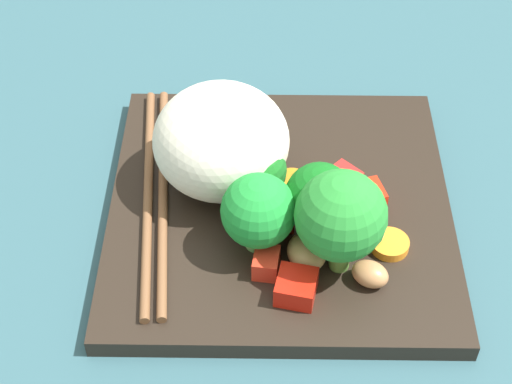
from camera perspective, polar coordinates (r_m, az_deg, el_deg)
name	(u,v)px	position (r cm, az deg, el deg)	size (l,w,h in cm)	color
ground_plane	(280,225)	(59.26, 1.72, -2.32)	(110.00, 110.00, 2.00)	#2D535B
square_plate	(281,209)	(58.00, 1.75, -1.20)	(24.02, 24.02, 1.41)	black
rice_mound	(222,141)	(56.29, -2.40, 3.60)	(9.50, 9.31, 7.84)	white
broccoli_floret_0	(258,172)	(55.36, 0.16, 1.41)	(4.02, 4.02, 5.27)	#529749
broccoli_floret_1	(320,199)	(53.03, 4.54, -0.50)	(4.66, 4.66, 6.04)	#5F9347
broccoli_floret_2	(342,217)	(50.54, 6.03, -1.74)	(5.86, 5.86, 7.70)	#5D9038
broccoli_floret_3	(259,212)	(52.15, 0.23, -1.39)	(4.95, 4.95, 6.10)	#64AE54
carrot_slice_0	(390,245)	(55.13, 9.42, -3.66)	(2.59, 2.59, 0.68)	orange
carrot_slice_1	(317,196)	(57.67, 4.29, -0.27)	(2.47, 2.47, 0.56)	orange
carrot_slice_2	(293,180)	(58.80, 2.61, 0.85)	(2.13, 2.13, 0.40)	orange
pepper_chunk_0	(368,199)	(56.78, 7.85, -0.51)	(2.12, 2.17, 2.06)	red
pepper_chunk_1	(279,211)	(55.59, 1.64, -1.37)	(2.33, 1.89, 1.90)	red
pepper_chunk_2	(345,183)	(57.53, 6.29, 0.65)	(2.08, 1.55, 2.33)	red
pepper_chunk_3	(297,287)	(51.66, 2.90, -6.68)	(2.47, 2.56, 1.57)	red
pepper_chunk_4	(267,263)	(52.85, 0.77, -5.00)	(2.06, 1.63, 1.51)	red
chicken_piece_0	(371,274)	(52.73, 8.06, -5.73)	(2.44, 1.84, 1.60)	tan
chicken_piece_1	(363,229)	(54.99, 7.50, -2.56)	(3.30, 2.93, 1.89)	tan
chicken_piece_2	(308,252)	(53.38, 3.64, -4.21)	(3.13, 2.60, 1.77)	tan
chopstick_pair	(156,193)	(58.08, -7.01, -0.07)	(3.30, 22.05, 0.66)	brown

